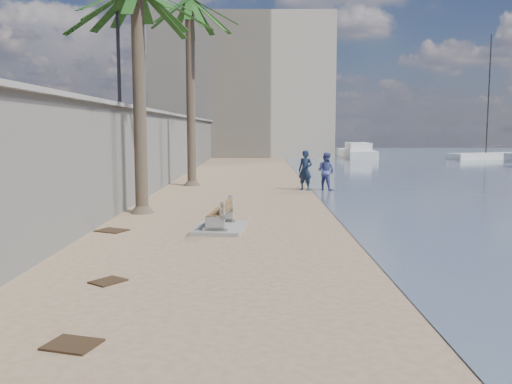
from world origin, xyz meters
name	(u,v)px	position (x,y,z in m)	size (l,w,h in m)	color
ground_plane	(295,354)	(0.00, 0.00, 0.00)	(140.00, 140.00, 0.00)	#9A7B5E
seawall	(161,150)	(-5.20, 20.00, 1.75)	(0.45, 70.00, 3.50)	gray
wall_cap	(160,113)	(-5.20, 20.00, 3.55)	(0.80, 70.00, 0.12)	gray
end_building	(243,89)	(-2.00, 52.00, 7.00)	(18.00, 12.00, 14.00)	#B7AA93
bench_far	(220,217)	(-1.50, 8.28, 0.35)	(1.51, 2.06, 0.81)	gray
palm_back	(190,3)	(-3.71, 20.19, 8.73)	(5.00, 5.00, 9.79)	brown
streetlight	(117,11)	(-5.10, 12.00, 6.64)	(0.28, 0.28, 5.12)	#2D2D33
person_a	(305,167)	(1.70, 18.08, 1.05)	(0.75, 0.51, 2.09)	#152139
person_b	(326,169)	(2.65, 18.14, 0.95)	(0.92, 0.71, 1.91)	#495597
yacht_far	(356,154)	(9.22, 46.92, 0.35)	(9.16, 2.57, 1.50)	silver
sailboat_west	(486,156)	(20.63, 43.73, 0.34)	(7.62, 4.44, 11.37)	silver
debris_b	(72,344)	(-2.83, 0.24, 0.01)	(0.64, 0.52, 0.03)	#382616
debris_c	(112,230)	(-4.43, 8.11, 0.01)	(0.77, 0.62, 0.03)	#382616
debris_d	(108,281)	(-3.17, 3.14, 0.01)	(0.57, 0.46, 0.03)	#382616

